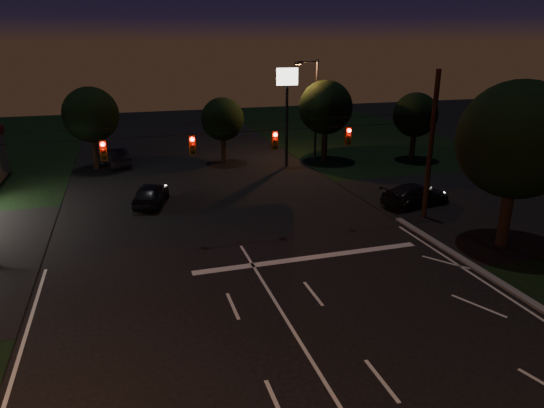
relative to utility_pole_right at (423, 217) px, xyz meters
name	(u,v)px	position (x,y,z in m)	size (l,w,h in m)	color
cross_street_right	(515,201)	(8.00, 1.00, 0.00)	(20.00, 16.00, 0.02)	black
stop_bar	(310,258)	(-9.00, -3.50, 0.01)	(12.00, 0.50, 0.01)	silver
utility_pole_right	(423,217)	(0.00, 0.00, 0.00)	(0.30, 0.30, 9.00)	black
signal_span	(234,142)	(-12.00, -0.04, 5.50)	(24.00, 0.40, 1.56)	black
pole_sign_right	(287,94)	(-4.00, 15.00, 6.24)	(1.80, 0.30, 8.40)	black
street_light_right_far	(314,102)	(-0.76, 17.00, 5.24)	(2.20, 0.35, 9.00)	black
tree_right_near	(515,141)	(1.53, -4.83, 5.68)	(6.00, 6.00, 8.76)	black
tree_far_b	(91,115)	(-19.98, 19.13, 4.61)	(4.60, 4.60, 6.98)	black
tree_far_c	(223,120)	(-8.98, 18.10, 3.90)	(3.80, 3.80, 5.86)	black
tree_far_d	(325,108)	(0.02, 16.13, 4.83)	(4.80, 4.80, 7.30)	black
tree_far_e	(415,115)	(8.02, 14.11, 4.11)	(4.00, 4.00, 6.18)	black
car_oncoming_a	(151,194)	(-16.13, 7.58, 0.76)	(1.80, 4.47, 1.52)	black
car_oncoming_b	(116,157)	(-18.38, 19.71, 0.79)	(1.68, 4.81, 1.58)	black
car_cross	(416,195)	(0.85, 2.28, 0.73)	(2.04, 5.03, 1.46)	black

